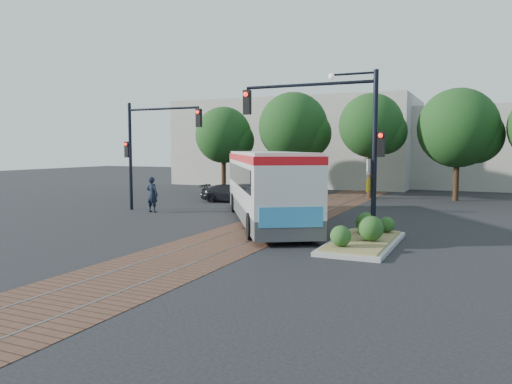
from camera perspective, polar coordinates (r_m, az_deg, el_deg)
ground at (r=20.83m, az=-0.29°, el=-4.57°), size 120.00×120.00×0.00m
trackbed at (r=24.48m, az=3.66°, el=-3.13°), size 3.60×40.00×0.02m
tree_row at (r=35.86m, az=12.70°, el=7.09°), size 26.40×5.60×7.67m
warehouses at (r=48.27m, az=13.69°, el=5.27°), size 40.00×13.00×8.00m
city_bus at (r=23.42m, az=1.18°, el=1.03°), size 8.67×11.89×3.31m
traffic_island at (r=18.42m, az=12.29°, el=-4.91°), size 2.20×5.20×1.13m
signal_pole_main at (r=18.47m, az=9.65°, el=7.08°), size 5.49×0.46×6.00m
signal_pole_left at (r=28.31m, az=-12.40°, el=5.70°), size 4.99×0.34×6.00m
officer at (r=27.68m, az=-11.78°, el=-0.28°), size 0.74×0.52×1.93m
parked_car at (r=32.30m, az=-2.92°, el=-0.15°), size 4.07×2.04×1.13m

